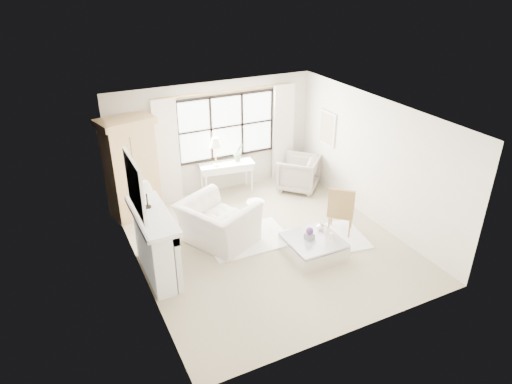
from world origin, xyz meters
TOP-DOWN VIEW (x-y plane):
  - floor at (0.00, 0.00)m, footprint 5.50×5.50m
  - ceiling at (0.00, 0.00)m, footprint 5.50×5.50m
  - wall_back at (0.00, 2.75)m, footprint 5.00×0.00m
  - wall_front at (0.00, -2.75)m, footprint 5.00×0.00m
  - wall_left at (-2.50, 0.00)m, footprint 0.00×5.50m
  - wall_right at (2.50, 0.00)m, footprint 0.00×5.50m
  - window_pane at (0.30, 2.73)m, footprint 2.40×0.02m
  - window_frame at (0.30, 2.72)m, footprint 2.50×0.04m
  - curtain_rod at (0.30, 2.67)m, footprint 3.30×0.04m
  - curtain_left at (-1.20, 2.65)m, footprint 0.55×0.10m
  - curtain_right at (1.80, 2.65)m, footprint 0.55×0.10m
  - fireplace at (-2.27, 0.00)m, footprint 0.58×1.66m
  - mirror_frame at (-2.47, 0.00)m, footprint 0.05×1.15m
  - mirror_glass at (-2.44, 0.00)m, footprint 0.02×1.00m
  - art_frame at (2.47, 1.70)m, footprint 0.04×0.62m
  - art_canvas at (2.45, 1.70)m, footprint 0.01×0.52m
  - mantel_lamp at (-2.25, 0.23)m, footprint 0.22×0.22m
  - armoire at (-2.09, 2.38)m, footprint 1.25×0.94m
  - console_table at (0.15, 2.43)m, footprint 1.35×0.63m
  - console_lamp at (-0.12, 2.41)m, footprint 0.28×0.28m
  - orchid_plant at (0.47, 2.45)m, footprint 0.25×0.21m
  - side_table at (0.15, 0.87)m, footprint 0.40×0.40m
  - rug_left at (-0.30, 0.32)m, footprint 1.71×1.24m
  - rug_right at (1.15, -0.41)m, footprint 1.70×1.38m
  - club_armchair at (-0.87, 0.49)m, footprint 1.69×1.76m
  - wingback_chair at (1.83, 1.89)m, footprint 1.29×1.29m
  - french_chair at (1.54, -0.29)m, footprint 0.68×0.68m
  - coffee_table at (0.59, -0.76)m, footprint 1.00×1.00m
  - planter_box at (0.50, -0.73)m, footprint 0.17×0.17m
  - planter_flowers at (0.50, -0.73)m, footprint 0.14×0.14m
  - pillar_candle at (0.89, -0.89)m, footprint 0.08×0.08m
  - coffee_vase at (0.88, -0.53)m, footprint 0.18×0.18m

SIDE VIEW (x-z plane):
  - floor at x=0.00m, z-range 0.00..0.00m
  - rug_right at x=1.15m, z-range 0.00..0.03m
  - rug_left at x=-0.30m, z-range 0.00..0.03m
  - coffee_table at x=0.59m, z-range -0.01..0.37m
  - french_chair at x=1.54m, z-range -0.23..0.85m
  - side_table at x=0.15m, z-range 0.08..0.58m
  - console_table at x=0.15m, z-range 0.00..0.80m
  - wingback_chair at x=1.83m, z-range 0.00..0.84m
  - planter_box at x=0.50m, z-range 0.38..0.49m
  - pillar_candle at x=0.89m, z-range 0.38..0.50m
  - club_armchair at x=-0.87m, z-range 0.00..0.89m
  - coffee_vase at x=0.88m, z-range 0.38..0.55m
  - planter_flowers at x=0.50m, z-range 0.49..0.64m
  - fireplace at x=-2.27m, z-range 0.02..1.28m
  - orchid_plant at x=0.47m, z-range 0.80..1.23m
  - armoire at x=-2.09m, z-range 0.02..2.26m
  - curtain_left at x=-1.20m, z-range 0.00..2.47m
  - curtain_right at x=1.80m, z-range 0.00..2.47m
  - wall_left at x=-2.50m, z-range -1.40..4.10m
  - wall_right at x=2.50m, z-range -1.40..4.10m
  - wall_back at x=0.00m, z-range -1.15..3.85m
  - wall_front at x=0.00m, z-range -1.15..3.85m
  - console_lamp at x=-0.12m, z-range 1.01..1.70m
  - art_frame at x=2.47m, z-range 1.14..1.96m
  - art_canvas at x=2.45m, z-range 1.19..1.91m
  - window_pane at x=0.30m, z-range 0.85..2.35m
  - window_frame at x=0.30m, z-range 0.85..2.35m
  - mantel_lamp at x=-2.25m, z-range 1.40..1.91m
  - mirror_frame at x=-2.47m, z-range 1.37..2.31m
  - mirror_glass at x=-2.44m, z-range 1.44..2.24m
  - curtain_rod at x=0.30m, z-range 2.45..2.49m
  - ceiling at x=0.00m, z-range 2.70..2.70m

